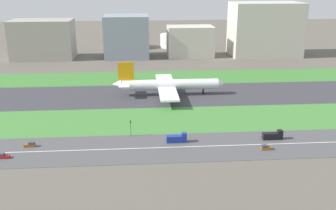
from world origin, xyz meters
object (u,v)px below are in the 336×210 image
truck_0 (177,139)px  office_tower (190,41)px  car_4 (266,148)px  fuel_tank_west (134,41)px  car_2 (30,145)px  car_0 (3,156)px  truck_1 (273,136)px  cargo_warehouse (265,29)px  fuel_tank_centre (173,41)px  traffic_light (131,127)px  terminal_building (43,39)px  hangar_building (127,37)px  airliner (167,85)px

truck_0 → office_tower: (29.06, 182.00, 11.13)m
car_4 → fuel_tank_west: size_ratio=0.18×
car_2 → car_0: (-7.53, -10.00, 0.00)m
truck_1 → cargo_warehouse: bearing=73.8°
car_0 → fuel_tank_centre: (85.77, 237.00, 5.44)m
car_0 → cargo_warehouse: size_ratio=0.08×
traffic_light → fuel_tank_west: size_ratio=0.30×
truck_1 → office_tower: bearing=93.7°
terminal_building → cargo_warehouse: cargo_warehouse is taller
terminal_building → fuel_tank_centre: bearing=21.8°
cargo_warehouse → fuel_tank_west: size_ratio=2.40×
car_0 → fuel_tank_west: bearing=-101.4°
car_2 → hangar_building: (35.08, 182.00, 16.55)m
airliner → fuel_tank_centre: (17.58, 159.00, 0.13)m
car_0 → fuel_tank_west: 241.82m
truck_1 → car_4: (-6.25, -10.00, -0.75)m
fuel_tank_west → fuel_tank_centre: fuel_tank_centre is taller
cargo_warehouse → fuel_tank_centre: bearing=149.1°
traffic_light → cargo_warehouse: bearing=57.0°
truck_0 → car_2: (-59.91, 0.00, -0.75)m
traffic_light → cargo_warehouse: size_ratio=0.12×
truck_1 → hangar_building: bearing=109.8°
truck_0 → terminal_building: terminal_building is taller
car_4 → cargo_warehouse: bearing=-107.1°
hangar_building → truck_1: bearing=-70.2°
truck_0 → terminal_building: size_ratio=0.17×
fuel_tank_west → hangar_building: bearing=-96.5°
airliner → terminal_building: bearing=129.7°
airliner → fuel_tank_west: airliner is taller
airliner → fuel_tank_centre: size_ratio=2.65×
car_4 → fuel_tank_centre: size_ratio=0.18×
truck_0 → terminal_building: bearing=117.3°
truck_1 → office_tower: 182.72m
car_0 → fuel_tank_west: fuel_tank_west is taller
traffic_light → hangar_building: 174.59m
hangar_building → fuel_tank_west: bearing=83.5°
airliner → hangar_building: size_ratio=1.77×
office_tower → terminal_building: bearing=180.0°
terminal_building → fuel_tank_west: size_ratio=2.05×
hangar_building → cargo_warehouse: size_ratio=0.63×
truck_1 → car_4: 11.81m
car_4 → office_tower: 192.45m
fuel_tank_centre → airliner: bearing=-96.3°
truck_1 → cargo_warehouse: cargo_warehouse is taller
terminal_building → fuel_tank_west: (74.30, 45.00, -9.74)m
truck_0 → fuel_tank_centre: bearing=85.4°
cargo_warehouse → car_4: bearing=-107.1°
fuel_tank_centre → traffic_light: bearing=-99.8°
truck_0 → office_tower: bearing=80.9°
office_tower → truck_1: bearing=-86.3°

